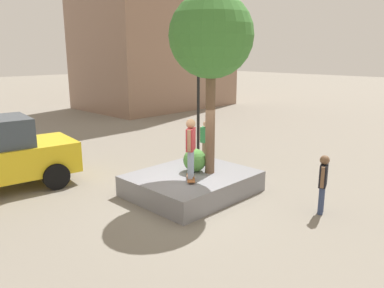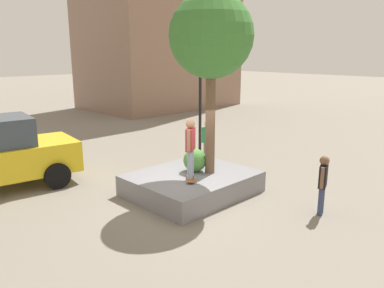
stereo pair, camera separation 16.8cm
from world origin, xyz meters
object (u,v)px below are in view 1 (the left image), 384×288
at_px(planter_ledge, 192,183).
at_px(plaza_tree, 211,37).
at_px(passerby_with_bag, 323,180).
at_px(skateboarder, 191,144).
at_px(skateboard, 191,178).
at_px(traffic_light_corner, 198,79).
at_px(pedestrian_crossing, 206,138).

bearing_deg(planter_ledge, plaza_tree, -33.72).
xyz_separation_m(planter_ledge, passerby_with_bag, (1.34, -3.41, 0.60)).
height_order(plaza_tree, skateboarder, plaza_tree).
distance_m(skateboard, passerby_with_bag, 3.52).
xyz_separation_m(skateboard, skateboarder, (0.00, 0.00, 0.98)).
distance_m(traffic_light_corner, passerby_with_bag, 7.24).
bearing_deg(planter_ledge, pedestrian_crossing, 35.27).
bearing_deg(skateboard, plaza_tree, 5.33).
height_order(passerby_with_bag, pedestrian_crossing, pedestrian_crossing).
relative_size(plaza_tree, passerby_with_bag, 3.26).
bearing_deg(traffic_light_corner, pedestrian_crossing, -124.64).
relative_size(traffic_light_corner, pedestrian_crossing, 2.78).
relative_size(skateboarder, pedestrian_crossing, 1.03).
bearing_deg(traffic_light_corner, plaza_tree, -132.16).
bearing_deg(plaza_tree, skateboarder, -174.67).
xyz_separation_m(skateboarder, traffic_light_corner, (4.00, 3.52, 1.40)).
bearing_deg(skateboarder, planter_ledge, 41.15).
relative_size(skateboarder, traffic_light_corner, 0.37).
height_order(skateboard, passerby_with_bag, passerby_with_bag).
bearing_deg(passerby_with_bag, planter_ledge, 111.43).
height_order(plaza_tree, skateboard, plaza_tree).
xyz_separation_m(planter_ledge, plaza_tree, (0.45, -0.30, 4.19)).
height_order(planter_ledge, pedestrian_crossing, pedestrian_crossing).
xyz_separation_m(plaza_tree, traffic_light_corner, (3.11, 3.44, -1.45)).
relative_size(planter_ledge, passerby_with_bag, 2.20).
distance_m(plaza_tree, pedestrian_crossing, 4.78).
relative_size(planter_ledge, plaza_tree, 0.68).
height_order(traffic_light_corner, pedestrian_crossing, traffic_light_corner).
xyz_separation_m(planter_ledge, pedestrian_crossing, (2.72, 1.92, 0.62)).
bearing_deg(skateboarder, plaza_tree, 5.33).
bearing_deg(skateboard, pedestrian_crossing, 36.14).
bearing_deg(passerby_with_bag, skateboard, 120.35).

